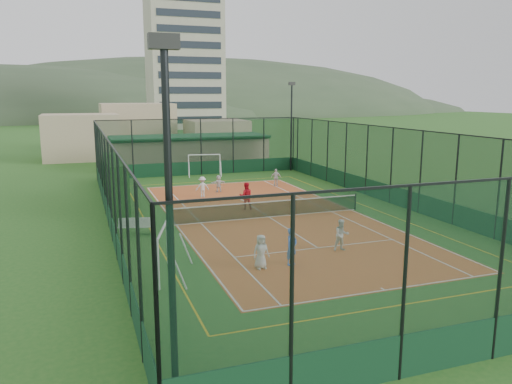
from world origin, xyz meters
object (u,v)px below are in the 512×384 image
Objects in this scene: child_far_left at (202,187)px; futsal_goal_far at (204,165)px; futsal_goal_near at (163,253)px; child_far_back at (219,184)px; floodlight_sw at (171,239)px; child_far_right at (276,178)px; child_near_right at (342,235)px; child_near_left at (261,252)px; coach at (246,196)px; floodlight_ne at (291,127)px; child_near_mid at (292,247)px; apartment_tower at (184,57)px; white_bench at (136,226)px; clubhouse at (190,151)px.

futsal_goal_far is at bearing -104.96° from child_far_left.
child_far_back is (6.69, 16.16, -0.31)m from futsal_goal_near.
floodlight_sw is 29.06m from child_far_right.
child_near_left is at bearing -161.10° from child_near_right.
futsal_goal_near is 12.15m from coach.
floodlight_ne reaches higher than futsal_goal_far.
child_near_left is 16.86m from child_far_back.
floodlight_sw is 1.00× the size of floodlight_ne.
child_near_right is at bearing -7.12° from child_near_mid.
child_near_mid reaches higher than child_far_back.
child_near_right is at bearing 102.23° from child_far_left.
child_far_left is at bearing 45.20° from child_far_right.
child_far_back is at bearing -6.15° from futsal_goal_near.
child_near_right is at bearing 111.76° from coach.
apartment_tower is 17.55× the size of coach.
child_far_back is at bearing 58.90° from child_near_mid.
white_bench is 1.11× the size of child_near_mid.
child_near_mid is (-2.23, -24.53, -0.12)m from futsal_goal_far.
floodlight_sw reaches higher than child_near_left.
floodlight_ne is (17.20, 33.20, 0.00)m from floodlight_sw.
coach is (1.48, 10.55, 0.06)m from child_near_mid.
child_far_left is at bearing -100.81° from apartment_tower.
white_bench is 1.04× the size of coach.
child_near_right reaches higher than child_near_left.
floodlight_ne is 0.28× the size of apartment_tower.
child_far_right is (3.31, 16.39, -0.05)m from child_near_right.
child_near_mid is 1.10× the size of child_far_left.
child_far_left is at bearing -2.83° from futsal_goal_near.
child_far_left is (5.49, 8.34, 0.24)m from white_bench.
child_near_left reaches higher than child_far_back.
coach is (-12.63, -79.60, -14.14)m from apartment_tower.
white_bench is at bearing -104.94° from futsal_goal_far.
apartment_tower is at bearing 88.92° from futsal_goal_far.
clubhouse is 19.62m from coach.
floodlight_sw is 13.81m from child_near_right.
child_far_left is at bearing -57.12° from coach.
floodlight_sw is 4.66× the size of white_bench.
child_far_left is at bearing -138.78° from floodlight_ne.
clubhouse is 10.29× the size of child_near_right.
child_far_back is (-0.74, -13.51, -0.94)m from clubhouse.
futsal_goal_near reaches higher than child_far_right.
floodlight_ne is at bearing -110.10° from coach.
apartment_tower is 90.93m from child_near_right.
floodlight_sw is at bearing -95.63° from futsal_goal_far.
coach reaches higher than white_bench.
child_far_left is 0.85× the size of coach.
apartment_tower is at bearing -107.56° from child_far_back.
floodlight_ne reaches higher than child_near_right.
child_near_right is 1.17× the size of child_far_back.
clubhouse reaches higher than coach.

